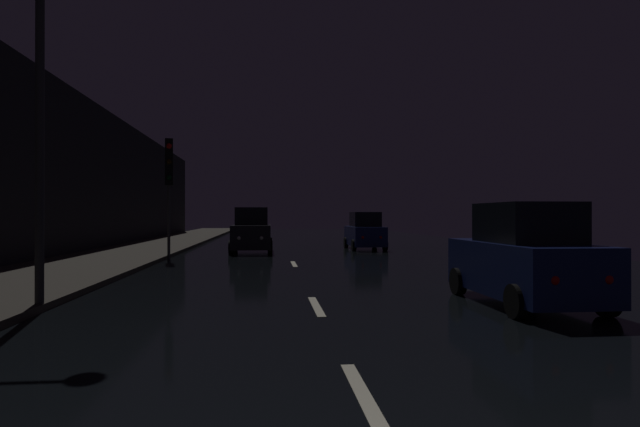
{
  "coord_description": "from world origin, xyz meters",
  "views": [
    {
      "loc": [
        -0.94,
        -2.04,
        1.79
      ],
      "look_at": [
        1.19,
        19.27,
        1.88
      ],
      "focal_mm": 29.15,
      "sensor_mm": 36.0,
      "label": 1
    }
  ],
  "objects_px": {
    "streetlamp_overhead": "(66,68)",
    "car_approaching_headlights": "(252,232)",
    "car_parked_right_near": "(524,258)",
    "car_parked_right_far": "(365,232)",
    "traffic_light_far_left": "(169,172)"
  },
  "relations": [
    {
      "from": "streetlamp_overhead",
      "to": "car_approaching_headlights",
      "type": "distance_m",
      "value": 16.13
    },
    {
      "from": "streetlamp_overhead",
      "to": "car_parked_right_far",
      "type": "xyz_separation_m",
      "value": [
        8.88,
        17.13,
        -3.65
      ]
    },
    {
      "from": "car_approaching_headlights",
      "to": "car_parked_right_near",
      "type": "xyz_separation_m",
      "value": [
        5.92,
        -15.61,
        -0.06
      ]
    },
    {
      "from": "streetlamp_overhead",
      "to": "car_parked_right_far",
      "type": "bearing_deg",
      "value": 62.6
    },
    {
      "from": "streetlamp_overhead",
      "to": "car_approaching_headlights",
      "type": "bearing_deg",
      "value": 79.17
    },
    {
      "from": "car_parked_right_near",
      "to": "car_approaching_headlights",
      "type": "bearing_deg",
      "value": 20.78
    },
    {
      "from": "traffic_light_far_left",
      "to": "car_approaching_headlights",
      "type": "distance_m",
      "value": 5.71
    },
    {
      "from": "car_approaching_headlights",
      "to": "car_parked_right_near",
      "type": "distance_m",
      "value": 16.7
    },
    {
      "from": "streetlamp_overhead",
      "to": "car_parked_right_near",
      "type": "height_order",
      "value": "streetlamp_overhead"
    },
    {
      "from": "traffic_light_far_left",
      "to": "car_parked_right_near",
      "type": "bearing_deg",
      "value": 25.45
    },
    {
      "from": "streetlamp_overhead",
      "to": "car_parked_right_near",
      "type": "xyz_separation_m",
      "value": [
        8.88,
        -0.15,
        -3.61
      ]
    },
    {
      "from": "traffic_light_far_left",
      "to": "car_parked_right_near",
      "type": "relative_size",
      "value": 1.21
    },
    {
      "from": "car_parked_right_far",
      "to": "car_parked_right_near",
      "type": "distance_m",
      "value": 17.29
    },
    {
      "from": "traffic_light_far_left",
      "to": "car_approaching_headlights",
      "type": "bearing_deg",
      "value": 128.04
    },
    {
      "from": "car_parked_right_far",
      "to": "car_parked_right_near",
      "type": "bearing_deg",
      "value": -180.0
    }
  ]
}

